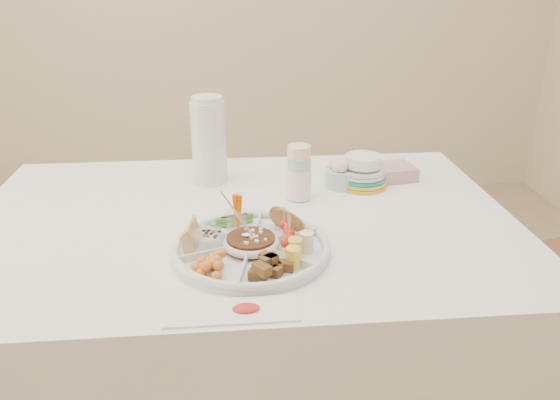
{
  "coord_description": "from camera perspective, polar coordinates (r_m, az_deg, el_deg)",
  "views": [
    {
      "loc": [
        -0.02,
        -1.38,
        1.41
      ],
      "look_at": [
        0.1,
        -0.11,
        0.85
      ],
      "focal_mm": 35.0,
      "sensor_mm": 36.0,
      "label": 1
    }
  ],
  "objects": [
    {
      "name": "bean_dip",
      "position": [
        1.33,
        -3.05,
        -4.49
      ],
      "size": [
        0.15,
        0.15,
        0.04
      ],
      "primitive_type": "cylinder",
      "rotation": [
        0.0,
        0.0,
        0.33
      ],
      "color": "#462A18",
      "rests_on": "party_tray"
    },
    {
      "name": "flower_bowl",
      "position": [
        1.74,
        6.57,
        2.83
      ],
      "size": [
        0.13,
        0.13,
        0.09
      ],
      "primitive_type": "cylinder",
      "rotation": [
        0.0,
        0.0,
        -0.14
      ],
      "color": "#89BC99",
      "rests_on": "dining_table"
    },
    {
      "name": "cherries",
      "position": [
        1.24,
        -6.84,
        -6.5
      ],
      "size": [
        0.14,
        0.14,
        0.04
      ],
      "primitive_type": null,
      "rotation": [
        0.0,
        0.0,
        0.33
      ],
      "color": "#CE8036",
      "rests_on": "party_tray"
    },
    {
      "name": "placemat",
      "position": [
        1.14,
        -5.09,
        -11.52
      ],
      "size": [
        0.27,
        0.09,
        0.01
      ],
      "primitive_type": "cube",
      "rotation": [
        0.0,
        0.0,
        0.0
      ],
      "color": "white",
      "rests_on": "dining_table"
    },
    {
      "name": "tortillas",
      "position": [
        1.42,
        0.23,
        -1.99
      ],
      "size": [
        0.12,
        0.12,
        0.06
      ],
      "primitive_type": null,
      "rotation": [
        0.0,
        0.0,
        0.33
      ],
      "color": "#C68E48",
      "rests_on": "party_tray"
    },
    {
      "name": "carrot_cucumber",
      "position": [
        1.42,
        -4.98,
        -1.02
      ],
      "size": [
        0.13,
        0.13,
        0.09
      ],
      "primitive_type": null,
      "rotation": [
        0.0,
        0.0,
        0.33
      ],
      "color": "#FD6400",
      "rests_on": "party_tray"
    },
    {
      "name": "pita_raisins",
      "position": [
        1.35,
        -8.54,
        -3.65
      ],
      "size": [
        0.15,
        0.15,
        0.06
      ],
      "primitive_type": null,
      "rotation": [
        0.0,
        0.0,
        0.33
      ],
      "color": "#EAC56A",
      "rests_on": "party_tray"
    },
    {
      "name": "granola_chunks",
      "position": [
        1.22,
        -0.83,
        -6.86
      ],
      "size": [
        0.14,
        0.14,
        0.05
      ],
      "primitive_type": null,
      "rotation": [
        0.0,
        0.0,
        0.33
      ],
      "color": "#412616",
      "rests_on": "party_tray"
    },
    {
      "name": "banana_tomato",
      "position": [
        1.3,
        2.58,
        -3.64
      ],
      "size": [
        0.14,
        0.14,
        0.09
      ],
      "primitive_type": null,
      "rotation": [
        0.0,
        0.0,
        0.33
      ],
      "color": "#D7C056",
      "rests_on": "party_tray"
    },
    {
      "name": "dining_table",
      "position": [
        1.73,
        -3.62,
        -13.3
      ],
      "size": [
        1.52,
        1.02,
        0.76
      ],
      "primitive_type": "cube",
      "color": "white",
      "rests_on": "floor"
    },
    {
      "name": "cup_stack",
      "position": [
        1.61,
        1.99,
        3.52
      ],
      "size": [
        0.09,
        0.09,
        0.2
      ],
      "primitive_type": "cylinder",
      "rotation": [
        0.0,
        0.0,
        -0.24
      ],
      "color": "silver",
      "rests_on": "dining_table"
    },
    {
      "name": "napkin_stack",
      "position": [
        1.84,
        11.71,
        2.88
      ],
      "size": [
        0.15,
        0.14,
        0.04
      ],
      "primitive_type": "cube",
      "rotation": [
        0.0,
        0.0,
        0.17
      ],
      "color": "#C28A9B",
      "rests_on": "dining_table"
    },
    {
      "name": "party_tray",
      "position": [
        1.33,
        -3.05,
        -4.77
      ],
      "size": [
        0.48,
        0.48,
        0.04
      ],
      "primitive_type": "cylinder",
      "rotation": [
        0.0,
        0.0,
        0.33
      ],
      "color": "silver",
      "rests_on": "dining_table"
    },
    {
      "name": "plate_stack",
      "position": [
        1.75,
        8.61,
        3.07
      ],
      "size": [
        0.2,
        0.2,
        0.1
      ],
      "primitive_type": "cylinder",
      "rotation": [
        0.0,
        0.0,
        0.3
      ],
      "color": "gold",
      "rests_on": "dining_table"
    },
    {
      "name": "thermos",
      "position": [
        1.75,
        -7.45,
        6.32
      ],
      "size": [
        0.13,
        0.13,
        0.28
      ],
      "primitive_type": "cylinder",
      "rotation": [
        0.0,
        0.0,
        -0.16
      ],
      "color": "silver",
      "rests_on": "dining_table"
    }
  ]
}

